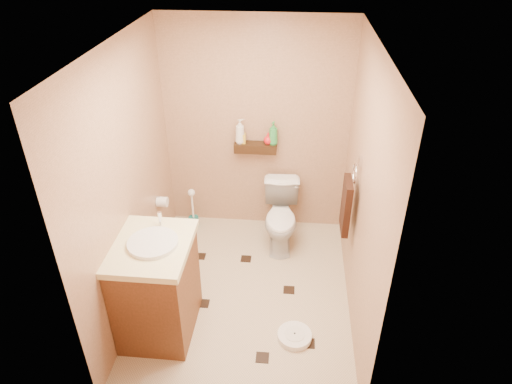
# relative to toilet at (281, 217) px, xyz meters

# --- Properties ---
(ground) EXTENTS (2.50, 2.50, 0.00)m
(ground) POSITION_rel_toilet_xyz_m (-0.31, -0.83, -0.35)
(ground) COLOR beige
(ground) RESTS_ON ground
(wall_back) EXTENTS (2.00, 0.04, 2.40)m
(wall_back) POSITION_rel_toilet_xyz_m (-0.31, 0.42, 0.85)
(wall_back) COLOR tan
(wall_back) RESTS_ON ground
(wall_front) EXTENTS (2.00, 0.04, 2.40)m
(wall_front) POSITION_rel_toilet_xyz_m (-0.31, -2.08, 0.85)
(wall_front) COLOR tan
(wall_front) RESTS_ON ground
(wall_left) EXTENTS (0.04, 2.50, 2.40)m
(wall_left) POSITION_rel_toilet_xyz_m (-1.31, -0.83, 0.85)
(wall_left) COLOR tan
(wall_left) RESTS_ON ground
(wall_right) EXTENTS (0.04, 2.50, 2.40)m
(wall_right) POSITION_rel_toilet_xyz_m (0.69, -0.83, 0.85)
(wall_right) COLOR tan
(wall_right) RESTS_ON ground
(ceiling) EXTENTS (2.00, 2.50, 0.02)m
(ceiling) POSITION_rel_toilet_xyz_m (-0.31, -0.83, 2.05)
(ceiling) COLOR silver
(ceiling) RESTS_ON wall_back
(wall_shelf) EXTENTS (0.46, 0.14, 0.10)m
(wall_shelf) POSITION_rel_toilet_xyz_m (-0.31, 0.34, 0.67)
(wall_shelf) COLOR #36200E
(wall_shelf) RESTS_ON wall_back
(floor_accents) EXTENTS (1.27, 1.37, 0.01)m
(floor_accents) POSITION_rel_toilet_xyz_m (-0.26, -0.89, -0.35)
(floor_accents) COLOR black
(floor_accents) RESTS_ON ground
(toilet) EXTENTS (0.42, 0.70, 0.70)m
(toilet) POSITION_rel_toilet_xyz_m (0.00, 0.00, 0.00)
(toilet) COLOR white
(toilet) RESTS_ON ground
(vanity) EXTENTS (0.64, 0.77, 1.08)m
(vanity) POSITION_rel_toilet_xyz_m (-1.01, -1.31, 0.13)
(vanity) COLOR brown
(vanity) RESTS_ON ground
(bathroom_scale) EXTENTS (0.35, 0.35, 0.06)m
(bathroom_scale) POSITION_rel_toilet_xyz_m (0.18, -1.35, -0.32)
(bathroom_scale) COLOR white
(bathroom_scale) RESTS_ON ground
(toilet_brush) EXTENTS (0.12, 0.12, 0.51)m
(toilet_brush) POSITION_rel_toilet_xyz_m (-1.04, 0.24, -0.17)
(toilet_brush) COLOR #1B6D68
(toilet_brush) RESTS_ON ground
(towel_ring) EXTENTS (0.12, 0.30, 0.76)m
(towel_ring) POSITION_rel_toilet_xyz_m (0.60, -0.58, 0.59)
(towel_ring) COLOR silver
(towel_ring) RESTS_ON wall_right
(toilet_paper) EXTENTS (0.12, 0.11, 0.12)m
(toilet_paper) POSITION_rel_toilet_xyz_m (-1.25, -0.18, 0.25)
(toilet_paper) COLOR white
(toilet_paper) RESTS_ON wall_left
(bottle_a) EXTENTS (0.14, 0.14, 0.27)m
(bottle_a) POSITION_rel_toilet_xyz_m (-0.48, 0.34, 0.85)
(bottle_a) COLOR silver
(bottle_a) RESTS_ON wall_shelf
(bottle_b) EXTENTS (0.08, 0.08, 0.16)m
(bottle_b) POSITION_rel_toilet_xyz_m (-0.46, 0.34, 0.80)
(bottle_b) COLOR gold
(bottle_b) RESTS_ON wall_shelf
(bottle_c) EXTENTS (0.11, 0.11, 0.13)m
(bottle_c) POSITION_rel_toilet_xyz_m (-0.18, 0.34, 0.78)
(bottle_c) COLOR red
(bottle_c) RESTS_ON wall_shelf
(bottle_d) EXTENTS (0.12, 0.12, 0.25)m
(bottle_d) POSITION_rel_toilet_xyz_m (-0.12, 0.34, 0.85)
(bottle_d) COLOR green
(bottle_d) RESTS_ON wall_shelf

